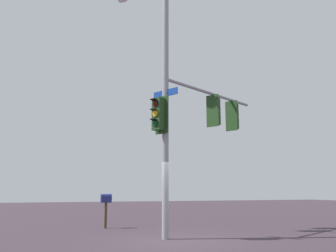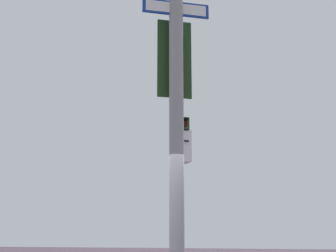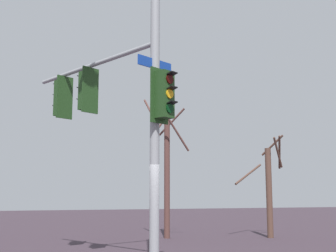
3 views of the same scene
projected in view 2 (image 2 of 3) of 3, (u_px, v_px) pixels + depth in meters
The scene contains 1 object.
secondary_pole_assembly at pixel (181, 146), 14.16m from camera, with size 0.68×0.59×7.59m.
Camera 2 is at (6.55, 2.23, 1.34)m, focal length 50.41 mm.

